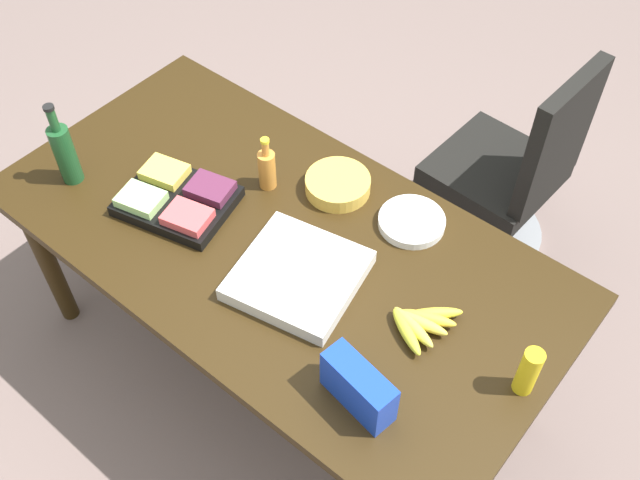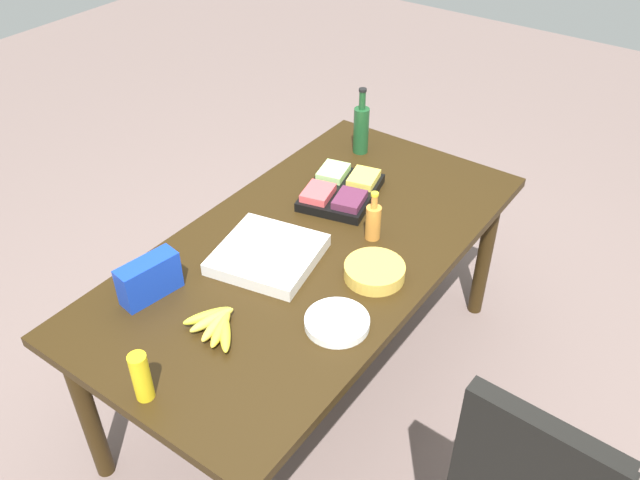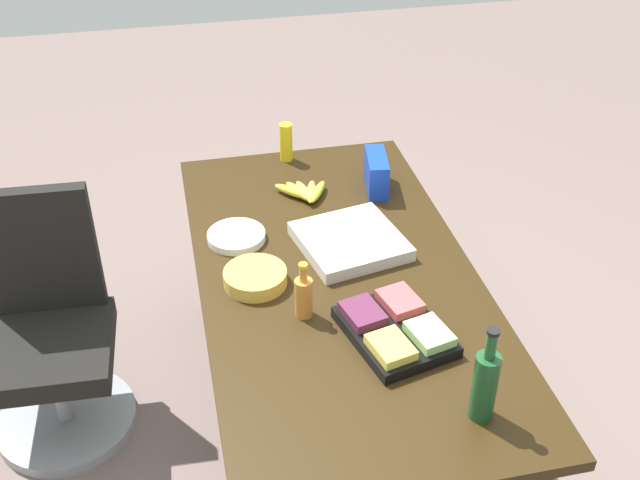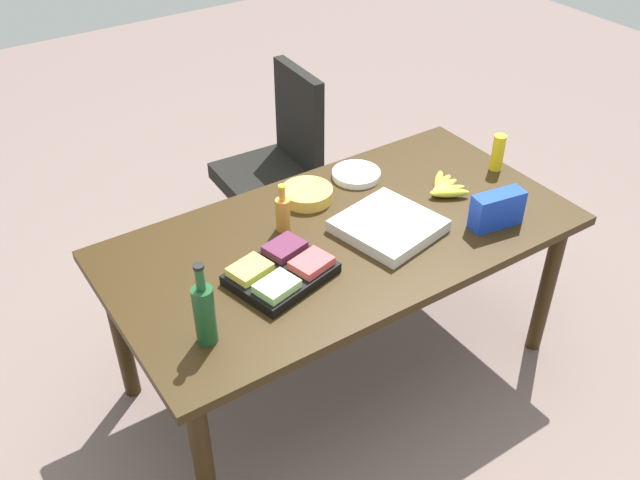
{
  "view_description": "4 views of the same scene",
  "coord_description": "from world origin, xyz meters",
  "views": [
    {
      "loc": [
        1.08,
        -1.09,
        2.59
      ],
      "look_at": [
        0.13,
        0.05,
        0.82
      ],
      "focal_mm": 41.22,
      "sensor_mm": 36.0,
      "label": 1
    },
    {
      "loc": [
        1.62,
        1.2,
        2.35
      ],
      "look_at": [
        -0.01,
        0.03,
        0.82
      ],
      "focal_mm": 37.05,
      "sensor_mm": 36.0,
      "label": 2
    },
    {
      "loc": [
        -2.16,
        0.54,
        2.47
      ],
      "look_at": [
        0.11,
        0.04,
        0.86
      ],
      "focal_mm": 44.04,
      "sensor_mm": 36.0,
      "label": 3
    },
    {
      "loc": [
        -1.36,
        -1.87,
        2.45
      ],
      "look_at": [
        -0.13,
        -0.02,
        0.81
      ],
      "focal_mm": 39.51,
      "sensor_mm": 36.0,
      "label": 4
    }
  ],
  "objects": [
    {
      "name": "banana_bunch",
      "position": [
        0.55,
        0.01,
        0.8
      ],
      "size": [
        0.19,
        0.23,
        0.04
      ],
      "color": "yellow",
      "rests_on": "conference_table"
    },
    {
      "name": "mustard_bottle",
      "position": [
        0.88,
        0.03,
        0.86
      ],
      "size": [
        0.07,
        0.07,
        0.17
      ],
      "primitive_type": "cylinder",
      "rotation": [
        0.0,
        0.0,
        0.31
      ],
      "color": "yellow",
      "rests_on": "conference_table"
    },
    {
      "name": "chip_bag_blue",
      "position": [
        0.55,
        -0.29,
        0.85
      ],
      "size": [
        0.23,
        0.11,
        0.15
      ],
      "primitive_type": "cube",
      "rotation": [
        0.0,
        0.0,
        -0.16
      ],
      "color": "#163BBD",
      "rests_on": "conference_table"
    },
    {
      "name": "conference_table",
      "position": [
        0.0,
        0.0,
        0.69
      ],
      "size": [
        1.91,
        0.98,
        0.78
      ],
      "color": "black",
      "rests_on": "ground"
    },
    {
      "name": "dressing_bottle",
      "position": [
        -0.19,
        0.16,
        0.86
      ],
      "size": [
        0.06,
        0.06,
        0.21
      ],
      "color": "orange",
      "rests_on": "conference_table"
    },
    {
      "name": "paper_plate_stack",
      "position": [
        0.3,
        0.32,
        0.79
      ],
      "size": [
        0.28,
        0.28,
        0.03
      ],
      "primitive_type": "cylinder",
      "rotation": [
        0.0,
        0.0,
        -0.31
      ],
      "color": "white",
      "rests_on": "conference_table"
    },
    {
      "name": "wine_bottle",
      "position": [
        -0.73,
        -0.25,
        0.9
      ],
      "size": [
        0.08,
        0.08,
        0.32
      ],
      "color": "#1A4924",
      "rests_on": "conference_table"
    },
    {
      "name": "office_chair",
      "position": [
        0.3,
        1.08,
        0.38
      ],
      "size": [
        0.56,
        0.56,
        1.0
      ],
      "color": "gray",
      "rests_on": "ground"
    },
    {
      "name": "fruit_platter",
      "position": [
        -0.35,
        -0.1,
        0.81
      ],
      "size": [
        0.42,
        0.36,
        0.07
      ],
      "color": "black",
      "rests_on": "conference_table"
    },
    {
      "name": "chip_bowl",
      "position": [
        0.02,
        0.29,
        0.8
      ],
      "size": [
        0.28,
        0.28,
        0.05
      ],
      "primitive_type": "cylinder",
      "rotation": [
        0.0,
        0.0,
        0.34
      ],
      "color": "gold",
      "rests_on": "conference_table"
    },
    {
      "name": "pizza_box",
      "position": [
        0.16,
        -0.09,
        0.8
      ],
      "size": [
        0.42,
        0.42,
        0.05
      ],
      "primitive_type": "cube",
      "rotation": [
        0.0,
        0.0,
        0.2
      ],
      "color": "silver",
      "rests_on": "conference_table"
    },
    {
      "name": "ground_plane",
      "position": [
        0.0,
        0.0,
        0.0
      ],
      "size": [
        10.0,
        10.0,
        0.0
      ],
      "primitive_type": "plane",
      "color": "#74605B"
    }
  ]
}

